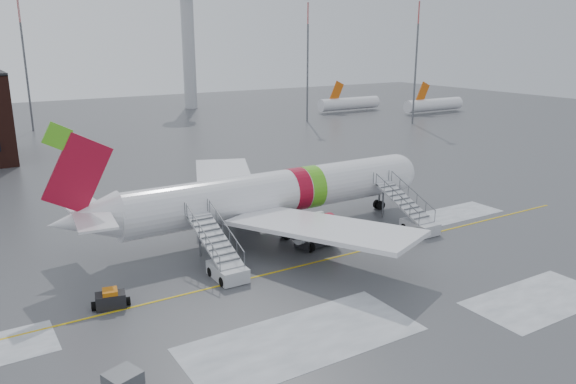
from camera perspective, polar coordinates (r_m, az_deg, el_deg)
ground at (r=43.83m, az=0.90°, el=-7.01°), size 260.00×260.00×0.00m
airliner at (r=49.16m, az=-2.17°, el=-0.28°), size 35.03×32.97×11.18m
airstair_fwd at (r=51.47m, az=12.68°, el=-2.67°), size 2.05×7.70×3.48m
airstair_aft at (r=41.24m, az=-6.62°, el=-7.00°), size 2.05×7.70×3.48m
pushback_tug at (r=46.42m, az=2.50°, el=-4.69°), size 3.27×2.65×1.74m
baggage_tractor at (r=38.24m, az=-17.57°, el=-10.41°), size 2.50×1.47×1.25m
control_tower at (r=139.14m, az=-10.16°, el=16.08°), size 6.40×6.40×30.00m
light_mast_far_ne at (r=115.41m, az=2.02°, el=14.02°), size 1.20×1.20×24.25m
light_mast_far_n at (r=113.00m, az=-25.24°, el=12.58°), size 1.20×1.20×24.25m
light_mast_far_e at (r=114.55m, az=12.93°, el=13.64°), size 1.20×1.20×24.25m
distant_aircraft at (r=130.45m, az=9.06°, el=7.91°), size 35.00×18.00×8.00m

